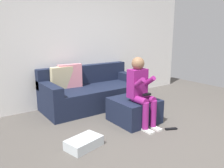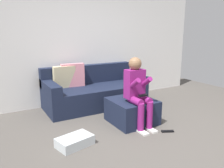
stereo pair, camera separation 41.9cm
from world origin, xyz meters
name	(u,v)px [view 1 (the left image)]	position (x,y,z in m)	size (l,w,h in m)	color
ground_plane	(155,138)	(0.00, 0.00, 0.00)	(7.72, 7.72, 0.00)	#544F49
wall_back	(80,41)	(0.00, 2.31, 1.37)	(5.94, 0.10, 2.73)	white
couch_sectional	(91,92)	(-0.01, 1.86, 0.31)	(2.10, 0.93, 0.91)	#192138
ottoman	(134,110)	(0.18, 0.69, 0.21)	(0.72, 0.73, 0.41)	#192138
person_seated	(141,88)	(0.16, 0.52, 0.65)	(0.32, 0.59, 1.15)	#8C1E72
storage_bin	(84,143)	(-0.99, 0.38, 0.07)	(0.49, 0.30, 0.14)	silver
remote_near_ottoman	(171,129)	(0.45, 0.07, 0.01)	(0.20, 0.05, 0.02)	black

